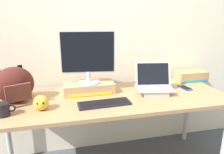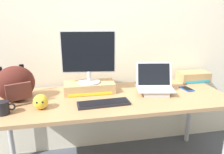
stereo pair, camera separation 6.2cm
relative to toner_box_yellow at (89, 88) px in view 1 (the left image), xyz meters
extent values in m
cube|color=silver|center=(0.18, 0.31, 0.51)|extent=(7.00, 0.10, 2.60)
cube|color=#A87F56|center=(0.18, -0.16, -0.06)|extent=(2.03, 0.74, 0.03)
cylinder|color=#B2B2B7|center=(-0.77, 0.15, -0.43)|extent=(0.05, 0.05, 0.71)
cylinder|color=#B2B2B7|center=(1.13, 0.15, -0.43)|extent=(0.05, 0.05, 0.71)
cube|color=tan|center=(0.00, 0.00, 0.00)|extent=(0.45, 0.21, 0.09)
cube|color=yellow|center=(0.00, -0.11, -0.03)|extent=(0.39, 0.00, 0.02)
cylinder|color=silver|center=(0.00, 0.00, 0.05)|extent=(0.20, 0.20, 0.01)
cylinder|color=silver|center=(0.00, 0.00, 0.11)|extent=(0.04, 0.04, 0.10)
cube|color=silver|center=(0.00, 0.00, 0.33)|extent=(0.48, 0.08, 0.37)
cube|color=black|center=(0.00, -0.01, 0.33)|extent=(0.45, 0.06, 0.35)
cube|color=#ADADB2|center=(0.57, -0.16, -0.02)|extent=(0.25, 0.24, 0.05)
cube|color=silver|center=(0.57, -0.16, 0.01)|extent=(0.35, 0.28, 0.01)
cube|color=#B7B7BC|center=(0.57, -0.14, 0.01)|extent=(0.30, 0.17, 0.00)
cube|color=silver|center=(0.58, -0.09, 0.12)|extent=(0.33, 0.13, 0.21)
cube|color=black|center=(0.58, -0.09, 0.12)|extent=(0.30, 0.12, 0.19)
cube|color=black|center=(0.08, -0.31, -0.04)|extent=(0.42, 0.15, 0.02)
cube|color=black|center=(0.08, -0.31, -0.02)|extent=(0.39, 0.13, 0.00)
ellipsoid|color=#4C1E19|center=(-0.61, -0.08, 0.10)|extent=(0.38, 0.33, 0.29)
cube|color=brown|center=(-0.56, -0.20, 0.07)|extent=(0.19, 0.10, 0.13)
cube|color=black|center=(-0.58, 0.07, 0.11)|extent=(0.04, 0.03, 0.22)
cylinder|color=black|center=(-0.65, -0.34, 0.00)|extent=(0.09, 0.09, 0.10)
torus|color=black|center=(-0.59, -0.34, 0.01)|extent=(0.06, 0.01, 0.06)
cube|color=#19479E|center=(0.92, -0.11, -0.04)|extent=(0.10, 0.15, 0.01)
cube|color=black|center=(0.92, -0.11, -0.03)|extent=(0.08, 0.12, 0.00)
sphere|color=gold|center=(-0.40, -0.29, 0.01)|extent=(0.11, 0.11, 0.11)
sphere|color=black|center=(-0.42, -0.34, 0.03)|extent=(0.02, 0.02, 0.02)
sphere|color=black|center=(-0.38, -0.34, 0.03)|extent=(0.02, 0.02, 0.02)
cube|color=#A88456|center=(1.12, 0.12, 0.00)|extent=(0.32, 0.18, 0.10)
cube|color=#2899BC|center=(1.12, 0.03, -0.03)|extent=(0.27, 0.00, 0.02)
camera|label=1|loc=(-0.22, -1.87, 0.66)|focal=34.85mm
camera|label=2|loc=(-0.16, -1.89, 0.66)|focal=34.85mm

